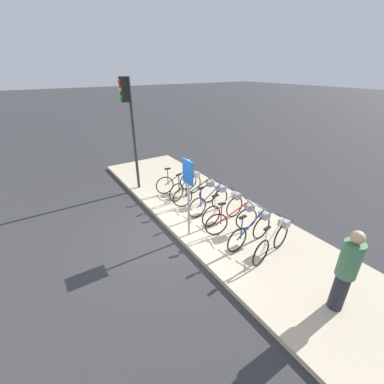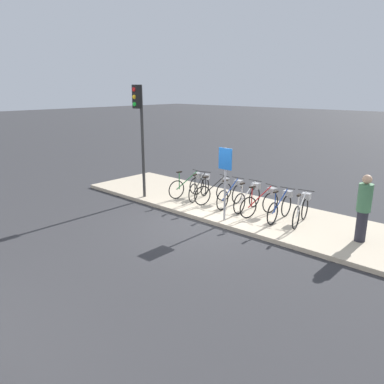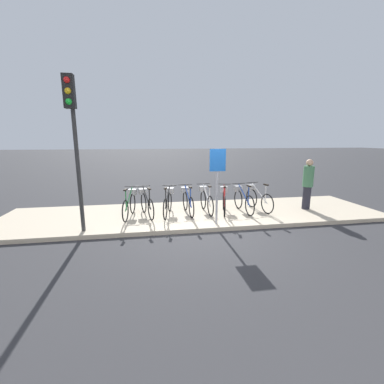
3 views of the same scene
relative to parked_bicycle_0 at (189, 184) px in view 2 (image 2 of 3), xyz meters
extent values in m
plane|color=#2D2D30|center=(2.08, -1.44, -0.54)|extent=(120.00, 120.00, 0.00)
cube|color=#B7A88E|center=(2.08, 0.09, -0.48)|extent=(12.09, 3.06, 0.12)
torus|color=black|center=(-0.10, -0.53, -0.10)|extent=(0.15, 0.65, 0.65)
torus|color=black|center=(0.06, 0.34, -0.10)|extent=(0.15, 0.65, 0.65)
cylinder|color=#267238|center=(-0.02, -0.10, 0.16)|extent=(0.19, 0.90, 0.55)
cylinder|color=#267238|center=(-0.07, -0.41, 0.19)|extent=(0.04, 0.04, 0.58)
cube|color=black|center=(-0.07, -0.41, 0.50)|extent=(0.10, 0.21, 0.04)
cylinder|color=#262626|center=(0.06, 0.34, 0.45)|extent=(0.46, 0.10, 0.02)
cube|color=gray|center=(0.07, 0.39, 0.27)|extent=(0.27, 0.24, 0.18)
torus|color=black|center=(0.63, -0.48, -0.10)|extent=(0.20, 0.64, 0.65)
torus|color=black|center=(0.41, 0.38, -0.10)|extent=(0.20, 0.64, 0.65)
cylinder|color=black|center=(0.52, -0.05, 0.16)|extent=(0.26, 0.88, 0.55)
cylinder|color=black|center=(0.60, -0.36, 0.19)|extent=(0.04, 0.04, 0.58)
cube|color=black|center=(0.60, -0.36, 0.50)|extent=(0.12, 0.21, 0.04)
cylinder|color=#262626|center=(0.41, 0.38, 0.45)|extent=(0.45, 0.14, 0.02)
cube|color=gray|center=(0.39, 0.43, 0.27)|extent=(0.28, 0.25, 0.18)
torus|color=black|center=(1.05, -0.50, -0.10)|extent=(0.19, 0.64, 0.65)
torus|color=black|center=(1.26, 0.37, -0.10)|extent=(0.19, 0.64, 0.65)
cylinder|color=black|center=(1.15, -0.06, 0.16)|extent=(0.24, 0.89, 0.55)
cylinder|color=black|center=(1.08, -0.38, 0.19)|extent=(0.04, 0.04, 0.58)
cube|color=black|center=(1.08, -0.38, 0.50)|extent=(0.11, 0.21, 0.04)
cylinder|color=#262626|center=(1.26, 0.37, 0.45)|extent=(0.45, 0.13, 0.02)
cube|color=gray|center=(1.27, 0.42, 0.27)|extent=(0.28, 0.25, 0.18)
torus|color=black|center=(1.84, -0.46, -0.10)|extent=(0.08, 0.65, 0.65)
torus|color=black|center=(1.78, 0.42, -0.10)|extent=(0.08, 0.65, 0.65)
cylinder|color=navy|center=(1.81, -0.02, 0.16)|extent=(0.10, 0.91, 0.55)
cylinder|color=navy|center=(1.83, -0.34, 0.19)|extent=(0.03, 0.03, 0.58)
cube|color=black|center=(1.83, -0.34, 0.50)|extent=(0.08, 0.20, 0.04)
cylinder|color=#262626|center=(1.78, 0.42, 0.45)|extent=(0.46, 0.06, 0.02)
cube|color=gray|center=(1.77, 0.47, 0.27)|extent=(0.25, 0.22, 0.18)
torus|color=black|center=(2.45, -0.41, -0.10)|extent=(0.06, 0.65, 0.65)
torus|color=black|center=(2.41, 0.48, -0.10)|extent=(0.06, 0.65, 0.65)
cylinder|color=silver|center=(2.43, 0.03, 0.16)|extent=(0.07, 0.91, 0.55)
cylinder|color=silver|center=(2.44, -0.29, 0.19)|extent=(0.03, 0.03, 0.58)
cube|color=black|center=(2.44, -0.29, 0.50)|extent=(0.08, 0.20, 0.04)
cylinder|color=#262626|center=(2.41, 0.48, 0.45)|extent=(0.46, 0.04, 0.02)
cube|color=gray|center=(2.40, 0.53, 0.27)|extent=(0.25, 0.21, 0.18)
torus|color=black|center=(2.86, -0.55, -0.10)|extent=(0.20, 0.64, 0.65)
torus|color=black|center=(3.08, 0.31, -0.10)|extent=(0.20, 0.64, 0.65)
cylinder|color=red|center=(2.97, -0.12, 0.16)|extent=(0.26, 0.88, 0.55)
cylinder|color=red|center=(2.89, -0.43, 0.19)|extent=(0.04, 0.04, 0.58)
cube|color=black|center=(2.89, -0.43, 0.50)|extent=(0.12, 0.21, 0.04)
cylinder|color=#262626|center=(3.08, 0.31, 0.45)|extent=(0.45, 0.14, 0.02)
cube|color=gray|center=(3.09, 0.36, 0.27)|extent=(0.28, 0.25, 0.18)
torus|color=black|center=(3.66, -0.55, -0.10)|extent=(0.08, 0.65, 0.65)
torus|color=black|center=(3.61, 0.34, -0.10)|extent=(0.08, 0.65, 0.65)
cylinder|color=navy|center=(3.63, -0.11, 0.16)|extent=(0.09, 0.91, 0.55)
cylinder|color=navy|center=(3.66, -0.43, 0.19)|extent=(0.03, 0.03, 0.58)
cube|color=black|center=(3.66, -0.43, 0.50)|extent=(0.08, 0.20, 0.04)
cylinder|color=#262626|center=(3.61, 0.34, 0.45)|extent=(0.46, 0.05, 0.02)
cube|color=gray|center=(3.60, 0.39, 0.27)|extent=(0.25, 0.22, 0.18)
torus|color=black|center=(4.31, -0.42, -0.10)|extent=(0.16, 0.64, 0.65)
torus|color=black|center=(4.14, 0.45, -0.10)|extent=(0.16, 0.64, 0.65)
cylinder|color=silver|center=(4.22, 0.01, 0.16)|extent=(0.21, 0.90, 0.55)
cylinder|color=silver|center=(4.28, -0.30, 0.19)|extent=(0.04, 0.04, 0.58)
cube|color=black|center=(4.28, -0.30, 0.50)|extent=(0.11, 0.21, 0.04)
cylinder|color=#262626|center=(4.14, 0.45, 0.45)|extent=(0.46, 0.11, 0.02)
cube|color=gray|center=(4.13, 0.50, 0.27)|extent=(0.27, 0.24, 0.18)
cylinder|color=#23232D|center=(5.89, -0.09, -0.03)|extent=(0.26, 0.26, 0.78)
cylinder|color=#3F724C|center=(5.89, -0.09, 0.70)|extent=(0.34, 0.34, 0.69)
sphere|color=tan|center=(5.89, -0.09, 1.16)|extent=(0.23, 0.23, 0.23)
cylinder|color=#2D2D2D|center=(-1.13, -1.09, 1.47)|extent=(0.10, 0.10, 3.80)
cube|color=black|center=(-1.13, -1.27, 3.00)|extent=(0.24, 0.20, 0.75)
sphere|color=red|center=(-1.13, -1.37, 3.22)|extent=(0.14, 0.14, 0.14)
sphere|color=gold|center=(-1.13, -1.37, 2.99)|extent=(0.14, 0.14, 0.14)
sphere|color=green|center=(-1.13, -1.37, 2.76)|extent=(0.14, 0.14, 0.14)
cylinder|color=#99999E|center=(2.44, -1.14, 0.63)|extent=(0.06, 0.06, 2.10)
cube|color=#1959B2|center=(2.44, -1.16, 1.38)|extent=(0.44, 0.03, 0.60)
camera|label=1|loc=(7.27, -4.19, 3.64)|focal=24.00mm
camera|label=2|loc=(8.61, -9.36, 3.28)|focal=35.00mm
camera|label=3|loc=(0.61, -7.85, 1.93)|focal=24.00mm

